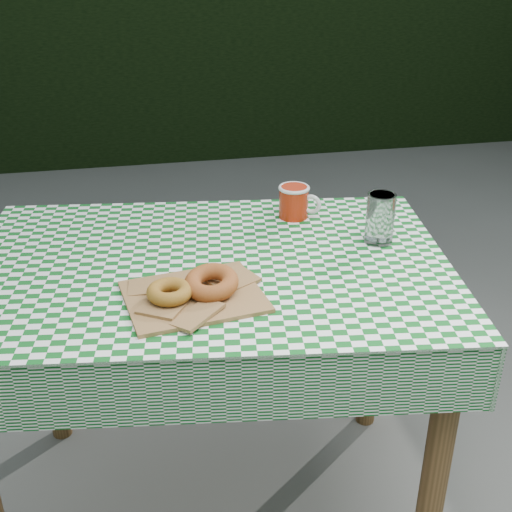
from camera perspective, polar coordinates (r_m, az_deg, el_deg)
The scene contains 9 objects.
ground at distance 2.09m, azimuth 0.50°, elevation -17.84°, with size 60.00×60.00×0.00m, color #53534E.
hedge_north at distance 4.69m, azimuth -7.96°, elevation 19.74°, with size 7.00×0.70×1.80m, color black.
table at distance 1.76m, azimuth -3.68°, elevation -11.66°, with size 1.10×0.73×0.75m, color brown.
tablecloth at distance 1.55m, azimuth -4.09°, elevation -0.66°, with size 1.12×0.75×0.01m, color #0D561B.
paper_bag at distance 1.40m, azimuth -5.33°, elevation -3.37°, with size 0.28×0.22×0.01m, color olive.
bagel_front at distance 1.38m, azimuth -7.39°, elevation -3.05°, with size 0.09×0.09×0.03m, color olive.
bagel_back at distance 1.40m, azimuth -3.83°, elevation -2.27°, with size 0.11×0.11×0.04m, color #964E1F.
coffee_mug at distance 1.77m, azimuth 3.24°, elevation 4.64°, with size 0.15×0.15×0.09m, color #A1210A, non-canonical shape.
drinking_glass at distance 1.64m, azimuth 10.55°, elevation 3.17°, with size 0.07×0.07×0.13m, color silver.
Camera 1 is at (-0.31, -1.45, 1.47)m, focal length 46.83 mm.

